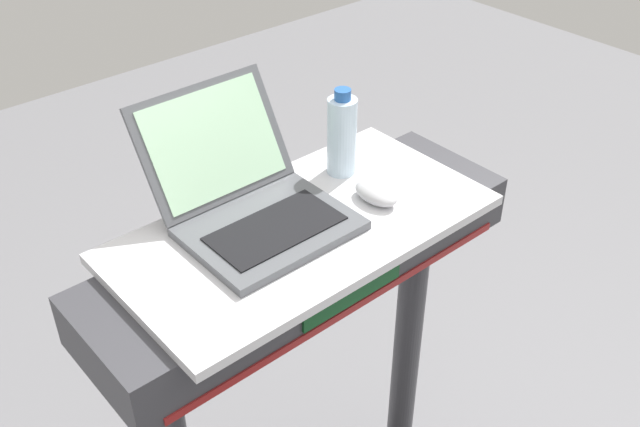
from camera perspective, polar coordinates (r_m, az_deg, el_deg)
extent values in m
cylinder|color=#38383D|center=(1.97, 6.67, -10.70)|extent=(0.07, 0.07, 0.90)
cube|color=#38383D|center=(1.45, -1.29, -3.18)|extent=(0.90, 0.28, 0.11)
cube|color=#0C3F19|center=(1.37, 2.56, -5.99)|extent=(0.24, 0.01, 0.06)
cube|color=maroon|center=(1.40, 2.48, -7.35)|extent=(0.81, 0.00, 0.02)
cube|color=silver|center=(1.41, -1.33, -1.11)|extent=(0.73, 0.38, 0.02)
cube|color=#515459|center=(1.38, -3.87, -1.17)|extent=(0.30, 0.23, 0.02)
cube|color=black|center=(1.36, -3.44, -1.14)|extent=(0.25, 0.13, 0.00)
cube|color=#515459|center=(1.44, -8.25, 5.43)|extent=(0.30, 0.12, 0.20)
cube|color=#B2E0B7|center=(1.44, -8.16, 5.45)|extent=(0.26, 0.10, 0.18)
ellipsoid|color=#B2B2B7|center=(1.46, 4.34, 1.56)|extent=(0.06, 0.10, 0.03)
cylinder|color=silver|center=(1.52, 1.69, 5.95)|extent=(0.06, 0.06, 0.17)
cylinder|color=#2659A5|center=(1.48, 1.76, 9.15)|extent=(0.03, 0.03, 0.02)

